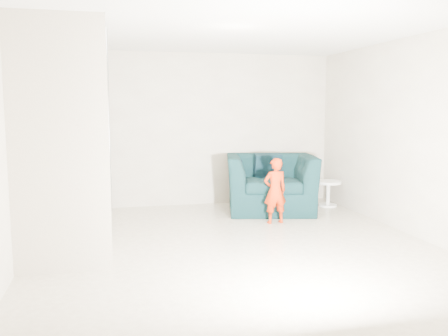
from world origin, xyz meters
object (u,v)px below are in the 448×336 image
Objects in this scene: armchair at (270,183)px; staircase at (69,172)px; side_table at (328,189)px; toddler at (275,191)px.

staircase is at bearing -143.36° from armchair.
armchair is at bearing -174.58° from side_table.
staircase reaches higher than armchair.
armchair is at bearing 23.53° from staircase.
toddler is 2.99m from staircase.
side_table is 0.13× the size of staircase.
armchair is 3.45m from staircase.
staircase is at bearing 6.02° from toddler.
staircase reaches higher than toddler.
armchair reaches higher than side_table.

